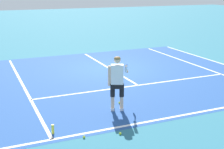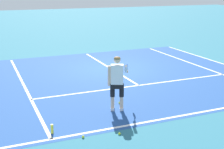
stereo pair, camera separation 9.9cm
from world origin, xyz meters
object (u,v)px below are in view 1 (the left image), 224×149
tennis_ball_near_feet (119,103)px  tennis_ball_mid_court (120,134)px  tennis_player (117,79)px  tennis_ball_by_baseline (84,137)px  water_bottle (53,129)px

tennis_ball_near_feet → tennis_ball_mid_court: 2.27m
tennis_player → tennis_ball_near_feet: tennis_player is taller
tennis_player → tennis_ball_mid_court: tennis_player is taller
tennis_ball_near_feet → tennis_ball_by_baseline: (-1.85, -1.88, 0.00)m
tennis_ball_near_feet → tennis_ball_mid_court: (-0.92, -2.07, 0.00)m
water_bottle → tennis_ball_by_baseline: bearing=-40.2°
tennis_ball_near_feet → tennis_player: bearing=-121.7°
tennis_ball_by_baseline → tennis_ball_mid_court: same height
tennis_ball_mid_court → water_bottle: water_bottle is taller
tennis_player → tennis_ball_by_baseline: bearing=-137.8°
tennis_ball_mid_court → tennis_player: bearing=68.3°
tennis_ball_near_feet → water_bottle: water_bottle is taller
tennis_ball_near_feet → tennis_ball_mid_court: bearing=-114.1°
tennis_player → tennis_ball_by_baseline: size_ratio=25.95×
tennis_ball_mid_court → water_bottle: (-1.59, 0.75, 0.09)m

